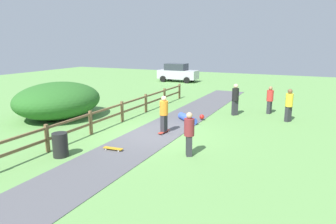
{
  "coord_description": "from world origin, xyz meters",
  "views": [
    {
      "loc": [
        6.36,
        -12.09,
        4.12
      ],
      "look_at": [
        0.49,
        0.41,
        1.0
      ],
      "focal_mm": 33.08,
      "sensor_mm": 36.0,
      "label": 1
    }
  ],
  "objects": [
    {
      "name": "wooden_fence",
      "position": [
        -2.6,
        0.0,
        0.67
      ],
      "size": [
        0.12,
        18.12,
        1.1
      ],
      "color": "brown",
      "rests_on": "ground_plane"
    },
    {
      "name": "skateboard_loose",
      "position": [
        -0.43,
        -2.67,
        0.09
      ],
      "size": [
        0.81,
        0.26,
        0.08
      ],
      "color": "#BF8C19",
      "rests_on": "asphalt_path"
    },
    {
      "name": "parked_car_silver",
      "position": [
        -6.77,
        18.24,
        0.96
      ],
      "size": [
        4.21,
        2.02,
        1.92
      ],
      "color": "#B7B7BC",
      "rests_on": "ground_plane"
    },
    {
      "name": "bystander_yellow",
      "position": [
        5.35,
        5.04,
        0.97
      ],
      "size": [
        0.53,
        0.53,
        1.75
      ],
      "color": "#2D2D33",
      "rests_on": "ground_plane"
    },
    {
      "name": "trash_bin",
      "position": [
        -1.8,
        -4.01,
        0.45
      ],
      "size": [
        0.56,
        0.56,
        0.9
      ],
      "primitive_type": "cylinder",
      "color": "black",
      "rests_on": "ground_plane"
    },
    {
      "name": "bystander_black",
      "position": [
        2.45,
        5.31,
        1.01
      ],
      "size": [
        0.54,
        0.54,
        1.82
      ],
      "color": "#2D2D33",
      "rests_on": "ground_plane"
    },
    {
      "name": "asphalt_path",
      "position": [
        0.0,
        0.0,
        0.01
      ],
      "size": [
        2.4,
        28.0,
        0.02
      ],
      "primitive_type": "cube",
      "color": "#515156",
      "rests_on": "ground_plane"
    },
    {
      "name": "skater_riding",
      "position": [
        0.35,
        0.27,
        0.99
      ],
      "size": [
        0.41,
        0.81,
        1.74
      ],
      "color": "#B23326",
      "rests_on": "asphalt_path"
    },
    {
      "name": "bystander_maroon",
      "position": [
        2.44,
        -1.92,
        0.91
      ],
      "size": [
        0.52,
        0.52,
        1.66
      ],
      "color": "#2D2D33",
      "rests_on": "ground_plane"
    },
    {
      "name": "skater_fallen",
      "position": [
        0.61,
        2.7,
        0.2
      ],
      "size": [
        1.39,
        1.43,
        0.36
      ],
      "color": "blue",
      "rests_on": "asphalt_path"
    },
    {
      "name": "ground_plane",
      "position": [
        0.0,
        0.0,
        0.0
      ],
      "size": [
        60.0,
        60.0,
        0.0
      ],
      "primitive_type": "plane",
      "color": "#60934C"
    },
    {
      "name": "bystander_red",
      "position": [
        4.19,
        6.57,
        0.89
      ],
      "size": [
        0.46,
        0.46,
        1.62
      ],
      "color": "#2D2D33",
      "rests_on": "ground_plane"
    },
    {
      "name": "bush_large",
      "position": [
        -6.31,
        0.55,
        0.99
      ],
      "size": [
        4.21,
        5.06,
        1.98
      ],
      "primitive_type": "ellipsoid",
      "color": "#286023",
      "rests_on": "ground_plane"
    }
  ]
}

